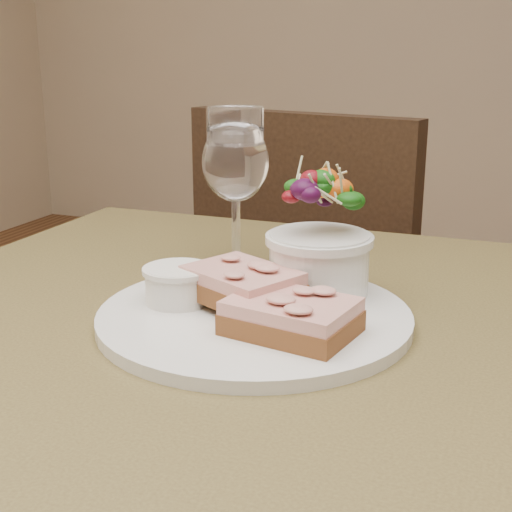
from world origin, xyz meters
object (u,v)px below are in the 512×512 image
at_px(chair_far, 337,406).
at_px(ramekin, 178,283).
at_px(cafe_table, 243,422).
at_px(wine_glass, 236,167).
at_px(sandwich_front, 291,316).
at_px(sandwich_back, 242,284).
at_px(salad_bowl, 320,236).
at_px(dinner_plate, 254,317).

relative_size(chair_far, ramekin, 14.22).
height_order(cafe_table, wine_glass, wine_glass).
height_order(cafe_table, sandwich_front, sandwich_front).
distance_m(cafe_table, sandwich_front, 0.14).
bearing_deg(sandwich_front, ramekin, 175.30).
bearing_deg(sandwich_front, sandwich_back, 155.77).
bearing_deg(salad_bowl, ramekin, -147.16).
height_order(dinner_plate, wine_glass, wine_glass).
relative_size(dinner_plate, ramekin, 4.72).
height_order(dinner_plate, sandwich_front, sandwich_front).
relative_size(dinner_plate, sandwich_back, 2.35).
relative_size(dinner_plate, salad_bowl, 2.35).
distance_m(ramekin, wine_glass, 0.17).
bearing_deg(dinner_plate, ramekin, -176.89).
bearing_deg(cafe_table, dinner_plate, 57.27).
bearing_deg(dinner_plate, cafe_table, -122.73).
xyz_separation_m(cafe_table, salad_bowl, (0.05, 0.09, 0.17)).
height_order(chair_far, sandwich_front, chair_far).
relative_size(salad_bowl, wine_glass, 0.73).
bearing_deg(chair_far, wine_glass, 103.58).
distance_m(sandwich_front, ramekin, 0.13).
bearing_deg(salad_bowl, sandwich_front, -85.90).
distance_m(chair_far, sandwich_back, 0.85).
bearing_deg(sandwich_front, chair_far, 110.92).
height_order(cafe_table, ramekin, ramekin).
distance_m(chair_far, dinner_plate, 0.84).
xyz_separation_m(dinner_plate, sandwich_back, (-0.01, 0.01, 0.03)).
height_order(dinner_plate, sandwich_back, sandwich_back).
xyz_separation_m(sandwich_front, ramekin, (-0.13, 0.03, 0.00)).
bearing_deg(dinner_plate, sandwich_back, 158.90).
bearing_deg(chair_far, salad_bowl, 114.35).
xyz_separation_m(dinner_plate, sandwich_front, (0.05, -0.04, 0.02)).
height_order(chair_far, ramekin, chair_far).
relative_size(sandwich_front, wine_glass, 0.68).
bearing_deg(sandwich_back, dinner_plate, 4.91).
xyz_separation_m(chair_far, sandwich_front, (0.14, -0.74, 0.48)).
bearing_deg(wine_glass, sandwich_back, -65.26).
bearing_deg(wine_glass, salad_bowl, -30.72).
bearing_deg(sandwich_front, dinner_plate, 152.47).
bearing_deg(sandwich_back, wine_glass, 140.75).
distance_m(cafe_table, sandwich_back, 0.14).
bearing_deg(wine_glass, chair_far, 91.03).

